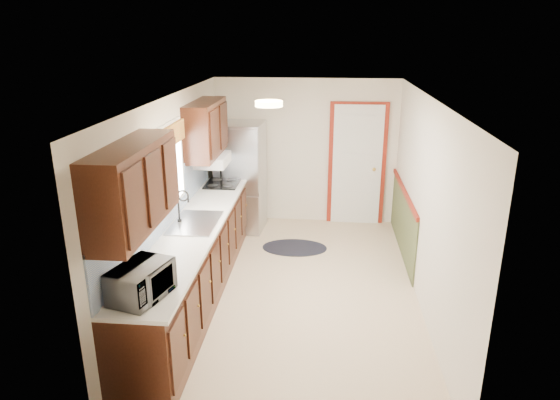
# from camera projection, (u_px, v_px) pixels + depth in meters

# --- Properties ---
(room_shell) EXTENTS (3.20, 5.20, 2.52)m
(room_shell) POSITION_uv_depth(u_px,v_px,m) (297.00, 200.00, 5.92)
(room_shell) COLOR beige
(room_shell) RESTS_ON ground
(kitchen_run) EXTENTS (0.63, 4.00, 2.20)m
(kitchen_run) POSITION_uv_depth(u_px,v_px,m) (190.00, 236.00, 5.88)
(kitchen_run) COLOR black
(kitchen_run) RESTS_ON ground
(back_wall_trim) EXTENTS (1.12, 2.30, 2.08)m
(back_wall_trim) POSITION_uv_depth(u_px,v_px,m) (366.00, 176.00, 8.02)
(back_wall_trim) COLOR maroon
(back_wall_trim) RESTS_ON ground
(ceiling_fixture) EXTENTS (0.30, 0.30, 0.06)m
(ceiling_fixture) POSITION_uv_depth(u_px,v_px,m) (269.00, 104.00, 5.38)
(ceiling_fixture) COLOR #FFD88C
(ceiling_fixture) RESTS_ON room_shell
(microwave) EXTENTS (0.43, 0.60, 0.37)m
(microwave) POSITION_uv_depth(u_px,v_px,m) (141.00, 278.00, 4.21)
(microwave) COLOR white
(microwave) RESTS_ON kitchen_run
(refrigerator) EXTENTS (0.77, 0.76, 1.75)m
(refrigerator) POSITION_uv_depth(u_px,v_px,m) (241.00, 177.00, 8.03)
(refrigerator) COLOR #B7B7BC
(refrigerator) RESTS_ON ground
(rug) EXTENTS (0.98, 0.64, 0.01)m
(rug) POSITION_uv_depth(u_px,v_px,m) (295.00, 248.00, 7.52)
(rug) COLOR black
(rug) RESTS_ON ground
(cooktop) EXTENTS (0.48, 0.58, 0.02)m
(cooktop) POSITION_uv_depth(u_px,v_px,m) (222.00, 183.00, 7.42)
(cooktop) COLOR black
(cooktop) RESTS_ON kitchen_run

